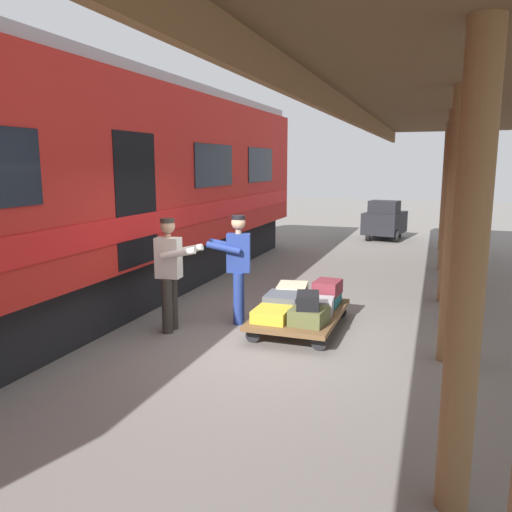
# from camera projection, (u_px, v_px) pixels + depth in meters

# --- Properties ---
(ground_plane) EXTENTS (60.00, 60.00, 0.00)m
(ground_plane) POSITION_uv_depth(u_px,v_px,m) (268.00, 339.00, 7.36)
(ground_plane) COLOR slate
(platform_canopy) EXTENTS (3.20, 18.88, 3.56)m
(platform_canopy) POSITION_uv_depth(u_px,v_px,m) (458.00, 97.00, 6.01)
(platform_canopy) COLOR brown
(platform_canopy) RESTS_ON ground_plane
(train_car) EXTENTS (3.02, 16.43, 4.00)m
(train_car) POSITION_uv_depth(u_px,v_px,m) (55.00, 191.00, 8.16)
(train_car) COLOR #B21E19
(train_car) RESTS_ON ground_plane
(luggage_cart) EXTENTS (1.19, 1.97, 0.28)m
(luggage_cart) POSITION_uv_depth(u_px,v_px,m) (300.00, 314.00, 7.75)
(luggage_cart) COLOR brown
(luggage_cart) RESTS_ON ground_plane
(suitcase_slate_roller) EXTENTS (0.53, 0.60, 0.26)m
(suitcase_slate_roller) POSITION_uv_depth(u_px,v_px,m) (283.00, 302.00, 7.81)
(suitcase_slate_roller) COLOR #4C515B
(suitcase_slate_roller) RESTS_ON luggage_cart
(suitcase_teal_softside) EXTENTS (0.45, 0.64, 0.16)m
(suitcase_teal_softside) POSITION_uv_depth(u_px,v_px,m) (325.00, 299.00, 8.14)
(suitcase_teal_softside) COLOR #1E666B
(suitcase_teal_softside) RESTS_ON luggage_cart
(suitcase_yellow_case) EXTENTS (0.49, 0.57, 0.17)m
(suitcase_yellow_case) POSITION_uv_depth(u_px,v_px,m) (272.00, 314.00, 7.31)
(suitcase_yellow_case) COLOR gold
(suitcase_yellow_case) RESTS_ON luggage_cart
(suitcase_olive_duffel) EXTENTS (0.51, 0.53, 0.23)m
(suitcase_olive_duffel) POSITION_uv_depth(u_px,v_px,m) (309.00, 316.00, 7.13)
(suitcase_olive_duffel) COLOR brown
(suitcase_olive_duffel) RESTS_ON luggage_cart
(suitcase_gray_aluminum) EXTENTS (0.51, 0.49, 0.23)m
(suitcase_gray_aluminum) POSITION_uv_depth(u_px,v_px,m) (317.00, 306.00, 7.63)
(suitcase_gray_aluminum) COLOR #9EA0A5
(suitcase_gray_aluminum) RESTS_ON luggage_cart
(suitcase_cream_canvas) EXTENTS (0.54, 0.63, 0.28)m
(suitcase_cream_canvas) POSITION_uv_depth(u_px,v_px,m) (292.00, 293.00, 8.30)
(suitcase_cream_canvas) COLOR beige
(suitcase_cream_canvas) RESTS_ON luggage_cart
(suitcase_black_hardshell) EXTENTS (0.40, 0.51, 0.21)m
(suitcase_black_hardshell) POSITION_uv_depth(u_px,v_px,m) (308.00, 300.00, 7.10)
(suitcase_black_hardshell) COLOR black
(suitcase_black_hardshell) RESTS_ON suitcase_olive_duffel
(suitcase_burgundy_valise) EXTENTS (0.42, 0.50, 0.22)m
(suitcase_burgundy_valise) POSITION_uv_depth(u_px,v_px,m) (327.00, 287.00, 8.09)
(suitcase_burgundy_valise) COLOR maroon
(suitcase_burgundy_valise) RESTS_ON suitcase_teal_softside
(porter_in_overalls) EXTENTS (0.73, 0.55, 1.70)m
(porter_in_overalls) POSITION_uv_depth(u_px,v_px,m) (237.00, 265.00, 7.98)
(porter_in_overalls) COLOR navy
(porter_in_overalls) RESTS_ON ground_plane
(porter_by_door) EXTENTS (0.69, 0.47, 1.70)m
(porter_by_door) POSITION_uv_depth(u_px,v_px,m) (170.00, 271.00, 7.56)
(porter_by_door) COLOR #332D28
(porter_by_door) RESTS_ON ground_plane
(baggage_tug) EXTENTS (1.38, 1.87, 1.30)m
(baggage_tug) POSITION_uv_depth(u_px,v_px,m) (385.00, 221.00, 16.88)
(baggage_tug) COLOR black
(baggage_tug) RESTS_ON ground_plane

